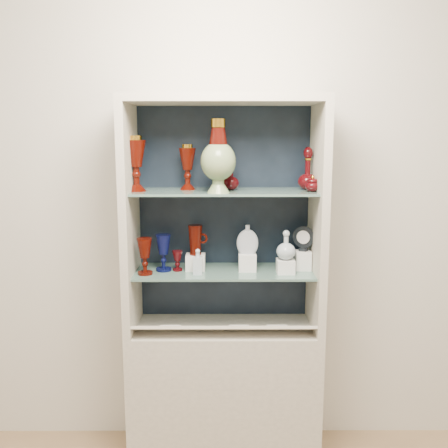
{
  "coord_description": "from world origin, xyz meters",
  "views": [
    {
      "loc": [
        -0.01,
        -0.98,
        1.75
      ],
      "look_at": [
        0.0,
        1.53,
        1.3
      ],
      "focal_mm": 40.0,
      "sensor_mm": 36.0,
      "label": 1
    }
  ],
  "objects_px": {
    "lidded_bowl": "(312,183)",
    "ruby_goblet_small": "(177,261)",
    "ruby_pitcher": "(195,240)",
    "cameo_medallion": "(304,238)",
    "ruby_decanter_a": "(231,169)",
    "clear_round_decanter": "(286,246)",
    "pedestal_lamp_right": "(187,167)",
    "cobalt_goblet": "(163,253)",
    "ruby_decanter_b": "(308,167)",
    "clear_square_bottle": "(198,262)",
    "pedestal_lamp_left": "(136,164)",
    "enamel_urn": "(218,156)",
    "ruby_goblet_tall": "(145,256)",
    "flat_flask": "(247,239)"
  },
  "relations": [
    {
      "from": "ruby_goblet_tall",
      "to": "flat_flask",
      "type": "bearing_deg",
      "value": 7.75
    },
    {
      "from": "enamel_urn",
      "to": "lidded_bowl",
      "type": "xyz_separation_m",
      "value": [
        0.47,
        0.03,
        -0.14
      ]
    },
    {
      "from": "ruby_goblet_tall",
      "to": "ruby_pitcher",
      "type": "bearing_deg",
      "value": 19.98
    },
    {
      "from": "lidded_bowl",
      "to": "ruby_goblet_small",
      "type": "relative_size",
      "value": 0.79
    },
    {
      "from": "clear_round_decanter",
      "to": "cameo_medallion",
      "type": "bearing_deg",
      "value": 33.55
    },
    {
      "from": "ruby_goblet_tall",
      "to": "ruby_goblet_small",
      "type": "relative_size",
      "value": 1.77
    },
    {
      "from": "enamel_urn",
      "to": "clear_square_bottle",
      "type": "xyz_separation_m",
      "value": [
        -0.11,
        0.02,
        -0.53
      ]
    },
    {
      "from": "enamel_urn",
      "to": "clear_square_bottle",
      "type": "relative_size",
      "value": 2.69
    },
    {
      "from": "lidded_bowl",
      "to": "cobalt_goblet",
      "type": "height_order",
      "value": "lidded_bowl"
    },
    {
      "from": "enamel_urn",
      "to": "ruby_goblet_small",
      "type": "relative_size",
      "value": 3.37
    },
    {
      "from": "ruby_decanter_a",
      "to": "ruby_pitcher",
      "type": "distance_m",
      "value": 0.41
    },
    {
      "from": "ruby_goblet_tall",
      "to": "clear_square_bottle",
      "type": "bearing_deg",
      "value": 0.13
    },
    {
      "from": "pedestal_lamp_left",
      "to": "ruby_decanter_a",
      "type": "xyz_separation_m",
      "value": [
        0.48,
        0.05,
        -0.03
      ]
    },
    {
      "from": "enamel_urn",
      "to": "ruby_pitcher",
      "type": "bearing_deg",
      "value": 138.09
    },
    {
      "from": "pedestal_lamp_right",
      "to": "ruby_decanter_b",
      "type": "relative_size",
      "value": 1.0
    },
    {
      "from": "ruby_goblet_tall",
      "to": "ruby_goblet_small",
      "type": "xyz_separation_m",
      "value": [
        0.16,
        0.07,
        -0.04
      ]
    },
    {
      "from": "pedestal_lamp_left",
      "to": "flat_flask",
      "type": "height_order",
      "value": "pedestal_lamp_left"
    },
    {
      "from": "clear_square_bottle",
      "to": "pedestal_lamp_left",
      "type": "bearing_deg",
      "value": 170.95
    },
    {
      "from": "cobalt_goblet",
      "to": "cameo_medallion",
      "type": "distance_m",
      "value": 0.73
    },
    {
      "from": "cobalt_goblet",
      "to": "ruby_goblet_tall",
      "type": "bearing_deg",
      "value": -141.4
    },
    {
      "from": "cobalt_goblet",
      "to": "ruby_goblet_small",
      "type": "relative_size",
      "value": 1.82
    },
    {
      "from": "ruby_goblet_small",
      "to": "cameo_medallion",
      "type": "xyz_separation_m",
      "value": [
        0.66,
        0.02,
        0.12
      ]
    },
    {
      "from": "ruby_pitcher",
      "to": "clear_round_decanter",
      "type": "distance_m",
      "value": 0.47
    },
    {
      "from": "flat_flask",
      "to": "ruby_pitcher",
      "type": "bearing_deg",
      "value": 179.12
    },
    {
      "from": "ruby_decanter_b",
      "to": "pedestal_lamp_left",
      "type": "bearing_deg",
      "value": -176.14
    },
    {
      "from": "clear_round_decanter",
      "to": "cameo_medallion",
      "type": "xyz_separation_m",
      "value": [
        0.1,
        0.07,
        0.03
      ]
    },
    {
      "from": "pedestal_lamp_left",
      "to": "ruby_goblet_tall",
      "type": "distance_m",
      "value": 0.47
    },
    {
      "from": "pedestal_lamp_right",
      "to": "ruby_decanter_a",
      "type": "relative_size",
      "value": 1.08
    },
    {
      "from": "ruby_decanter_a",
      "to": "clear_round_decanter",
      "type": "relative_size",
      "value": 1.47
    },
    {
      "from": "ruby_goblet_tall",
      "to": "ruby_pitcher",
      "type": "relative_size",
      "value": 1.18
    },
    {
      "from": "ruby_pitcher",
      "to": "cameo_medallion",
      "type": "xyz_separation_m",
      "value": [
        0.57,
        -0.0,
        0.01
      ]
    },
    {
      "from": "pedestal_lamp_right",
      "to": "clear_round_decanter",
      "type": "height_order",
      "value": "pedestal_lamp_right"
    },
    {
      "from": "ruby_goblet_tall",
      "to": "enamel_urn",
      "type": "bearing_deg",
      "value": -2.67
    },
    {
      "from": "ruby_pitcher",
      "to": "clear_square_bottle",
      "type": "height_order",
      "value": "ruby_pitcher"
    },
    {
      "from": "ruby_decanter_b",
      "to": "clear_square_bottle",
      "type": "bearing_deg",
      "value": -169.19
    },
    {
      "from": "cobalt_goblet",
      "to": "ruby_decanter_b",
      "type": "bearing_deg",
      "value": 3.01
    },
    {
      "from": "pedestal_lamp_left",
      "to": "flat_flask",
      "type": "relative_size",
      "value": 1.75
    },
    {
      "from": "lidded_bowl",
      "to": "flat_flask",
      "type": "relative_size",
      "value": 0.53
    },
    {
      "from": "cobalt_goblet",
      "to": "clear_square_bottle",
      "type": "relative_size",
      "value": 1.45
    },
    {
      "from": "lidded_bowl",
      "to": "enamel_urn",
      "type": "bearing_deg",
      "value": -175.79
    },
    {
      "from": "pedestal_lamp_right",
      "to": "lidded_bowl",
      "type": "height_order",
      "value": "pedestal_lamp_right"
    },
    {
      "from": "lidded_bowl",
      "to": "flat_flask",
      "type": "distance_m",
      "value": 0.44
    },
    {
      "from": "pedestal_lamp_right",
      "to": "cameo_medallion",
      "type": "xyz_separation_m",
      "value": [
        0.6,
        -0.03,
        -0.37
      ]
    },
    {
      "from": "pedestal_lamp_left",
      "to": "ruby_goblet_small",
      "type": "height_order",
      "value": "pedestal_lamp_left"
    },
    {
      "from": "pedestal_lamp_right",
      "to": "ruby_decanter_b",
      "type": "height_order",
      "value": "same"
    },
    {
      "from": "pedestal_lamp_right",
      "to": "cobalt_goblet",
      "type": "bearing_deg",
      "value": -156.85
    },
    {
      "from": "enamel_urn",
      "to": "ruby_goblet_tall",
      "type": "relative_size",
      "value": 1.91
    },
    {
      "from": "cobalt_goblet",
      "to": "ruby_decanter_a",
      "type": "bearing_deg",
      "value": 5.0
    },
    {
      "from": "enamel_urn",
      "to": "cobalt_goblet",
      "type": "distance_m",
      "value": 0.58
    },
    {
      "from": "ruby_goblet_small",
      "to": "enamel_urn",
      "type": "bearing_deg",
      "value": -21.79
    }
  ]
}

